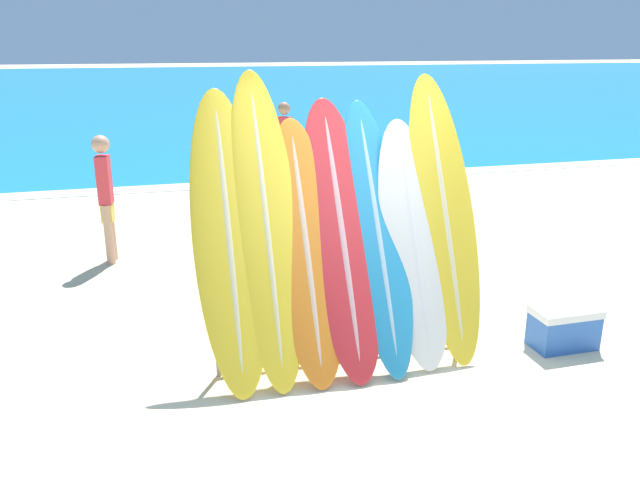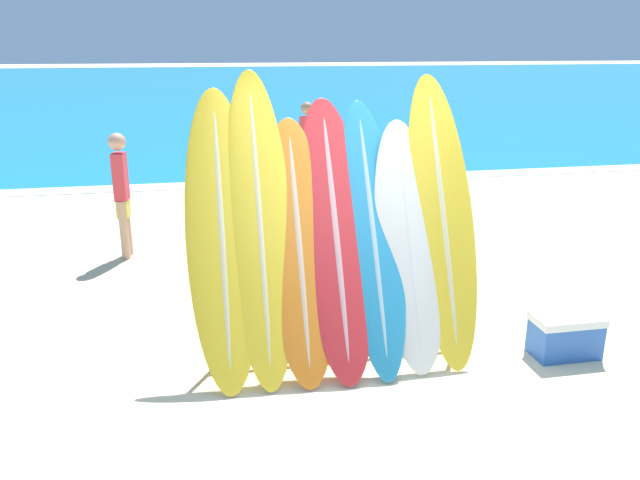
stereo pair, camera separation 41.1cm
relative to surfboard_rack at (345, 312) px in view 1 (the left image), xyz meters
name	(u,v)px [view 1 (the left image)]	position (x,y,z in m)	size (l,w,h in m)	color
ground_plane	(404,394)	(0.28, -0.65, -0.44)	(160.00, 160.00, 0.00)	beige
ocean_water	(176,85)	(0.28, 36.38, -0.44)	(120.00, 60.00, 0.01)	teal
surfboard_rack	(345,312)	(0.00, 0.00, 0.00)	(2.18, 0.04, 0.81)	gray
surfboard_slot_0	(229,238)	(-0.92, 0.15, 0.68)	(0.57, 1.23, 2.25)	yellow
surfboard_slot_1	(266,225)	(-0.62, 0.18, 0.75)	(0.53, 1.30, 2.39)	yellow
surfboard_slot_2	(306,248)	(-0.31, 0.08, 0.56)	(0.55, 1.15, 2.00)	orange
surfboard_slot_3	(341,235)	(0.00, 0.13, 0.64)	(0.59, 1.29, 2.16)	red
surfboard_slot_4	(377,234)	(0.31, 0.12, 0.62)	(0.50, 1.26, 2.13)	teal
surfboard_slot_5	(413,242)	(0.62, 0.06, 0.55)	(0.57, 1.01, 1.97)	silver
surfboard_slot_6	(444,215)	(0.93, 0.15, 0.73)	(0.55, 1.17, 2.34)	yellow
person_near_water	(106,194)	(-2.03, 3.14, 0.41)	(0.21, 0.26, 1.56)	tan
person_mid_beach	(285,145)	(0.79, 6.11, 0.44)	(0.28, 0.26, 1.61)	#A87A5B
cooler_box	(564,327)	(1.94, -0.28, -0.25)	(0.58, 0.33, 0.37)	#2D60B7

